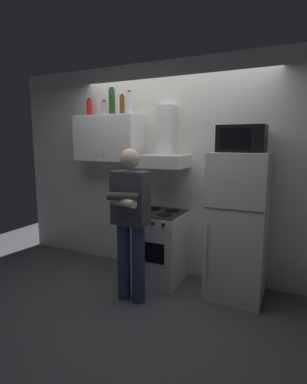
# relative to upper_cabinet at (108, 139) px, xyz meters

# --- Properties ---
(ground_plane) EXTENTS (7.00, 7.00, 0.00)m
(ground_plane) POSITION_rel_upper_cabinet_xyz_m (0.85, -0.37, -1.75)
(ground_plane) COLOR #4C4C51
(back_wall_tiled) EXTENTS (4.80, 0.10, 2.70)m
(back_wall_tiled) POSITION_rel_upper_cabinet_xyz_m (0.85, 0.23, -0.40)
(back_wall_tiled) COLOR silver
(back_wall_tiled) RESTS_ON ground_plane
(upper_cabinet) EXTENTS (0.90, 0.37, 0.60)m
(upper_cabinet) POSITION_rel_upper_cabinet_xyz_m (0.00, 0.00, 0.00)
(upper_cabinet) COLOR white
(stove_oven) EXTENTS (0.60, 0.62, 0.87)m
(stove_oven) POSITION_rel_upper_cabinet_xyz_m (0.80, -0.13, -1.32)
(stove_oven) COLOR white
(stove_oven) RESTS_ON ground_plane
(range_hood) EXTENTS (0.60, 0.44, 0.75)m
(range_hood) POSITION_rel_upper_cabinet_xyz_m (0.80, 0.00, -0.15)
(range_hood) COLOR white
(refrigerator) EXTENTS (0.60, 0.62, 1.60)m
(refrigerator) POSITION_rel_upper_cabinet_xyz_m (1.75, -0.12, -0.95)
(refrigerator) COLOR white
(refrigerator) RESTS_ON ground_plane
(microwave) EXTENTS (0.48, 0.37, 0.28)m
(microwave) POSITION_rel_upper_cabinet_xyz_m (1.75, -0.11, -0.01)
(microwave) COLOR black
(microwave) RESTS_ON refrigerator
(person_standing) EXTENTS (0.38, 0.33, 1.64)m
(person_standing) POSITION_rel_upper_cabinet_xyz_m (0.75, -0.73, -0.85)
(person_standing) COLOR navy
(person_standing) RESTS_ON ground_plane
(bottle_wine_green) EXTENTS (0.08, 0.08, 0.34)m
(bottle_wine_green) POSITION_rel_upper_cabinet_xyz_m (0.10, -0.03, 0.46)
(bottle_wine_green) COLOR #19471E
(bottle_wine_green) RESTS_ON upper_cabinet
(bottle_beer_brown) EXTENTS (0.06, 0.06, 0.25)m
(bottle_beer_brown) POSITION_rel_upper_cabinet_xyz_m (0.24, -0.03, 0.42)
(bottle_beer_brown) COLOR brown
(bottle_beer_brown) RESTS_ON upper_cabinet
(bottle_soda_red) EXTENTS (0.07, 0.07, 0.24)m
(bottle_soda_red) POSITION_rel_upper_cabinet_xyz_m (-0.31, 0.04, 0.41)
(bottle_soda_red) COLOR red
(bottle_soda_red) RESTS_ON upper_cabinet
(bottle_canister_steel) EXTENTS (0.08, 0.08, 0.20)m
(bottle_canister_steel) POSITION_rel_upper_cabinet_xyz_m (-0.07, 0.04, 0.39)
(bottle_canister_steel) COLOR #B2B5BA
(bottle_canister_steel) RESTS_ON upper_cabinet
(bottle_vodka_clear) EXTENTS (0.07, 0.07, 0.29)m
(bottle_vodka_clear) POSITION_rel_upper_cabinet_xyz_m (0.34, -0.00, 0.44)
(bottle_vodka_clear) COLOR silver
(bottle_vodka_clear) RESTS_ON upper_cabinet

